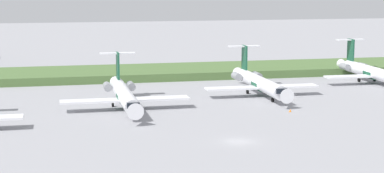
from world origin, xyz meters
name	(u,v)px	position (x,y,z in m)	size (l,w,h in m)	color
ground_plane	(193,103)	(0.00, 30.00, 0.00)	(500.00, 500.00, 0.00)	#939399
grass_berm	(161,72)	(0.00, 66.53, 0.91)	(320.00, 20.00, 1.83)	#4C6B38
regional_jet_third	(124,94)	(-13.15, 27.97, 2.54)	(22.81, 31.00, 9.00)	white
regional_jet_fourth	(259,83)	(14.87, 35.88, 2.54)	(22.81, 31.00, 9.00)	white
regional_jet_fifth	(371,72)	(44.26, 45.52, 2.54)	(22.81, 31.00, 9.00)	white
safety_cone_front_marker	(290,110)	(14.77, 18.42, 0.28)	(0.44, 0.44, 0.55)	orange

